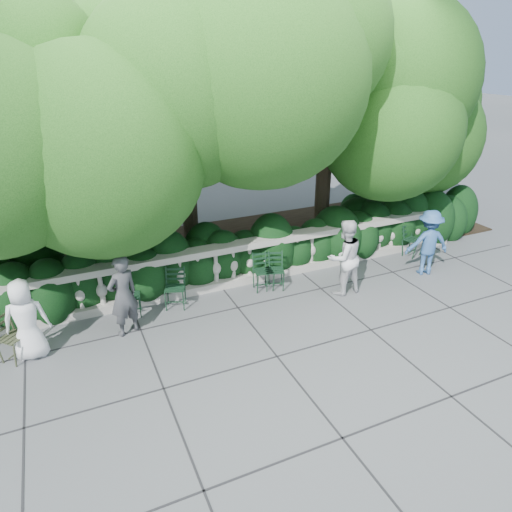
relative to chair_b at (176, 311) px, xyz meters
name	(u,v)px	position (x,y,z in m)	size (l,w,h in m)	color
ground	(277,322)	(1.71, -1.22, 0.00)	(90.00, 90.00, 0.00)	#505257
balustrade	(241,263)	(1.71, 0.58, 0.49)	(12.00, 0.44, 1.00)	#9E998E
shrub_hedge	(223,262)	(1.71, 1.78, 0.00)	(15.00, 2.60, 1.70)	black
tree_canopy	(244,94)	(2.39, 1.97, 3.96)	(15.04, 6.52, 6.78)	#3F3023
chair_b	(176,311)	(0.00, 0.00, 0.00)	(0.44, 0.48, 0.84)	black
chair_c	(132,318)	(-0.87, 0.07, 0.00)	(0.44, 0.48, 0.84)	black
chair_d	(275,291)	(2.22, -0.11, 0.00)	(0.44, 0.48, 0.84)	black
chair_e	(265,292)	(2.00, -0.06, 0.00)	(0.44, 0.48, 0.84)	black
chair_f	(416,257)	(6.31, 0.01, 0.00)	(0.44, 0.48, 0.84)	black
chair_weathered	(25,360)	(-2.79, -0.53, 0.00)	(0.44, 0.48, 0.84)	black
person_businessman	(26,320)	(-2.64, -0.45, 0.73)	(0.72, 0.47, 1.47)	white
person_woman_grey	(123,296)	(-1.02, -0.40, 0.79)	(0.58, 0.38, 1.59)	#3E3F43
person_casual_man	(344,257)	(3.54, -0.73, 0.84)	(0.81, 0.63, 1.67)	silver
person_older_blue	(428,243)	(5.85, -0.74, 0.78)	(1.01, 0.58, 1.56)	#305892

